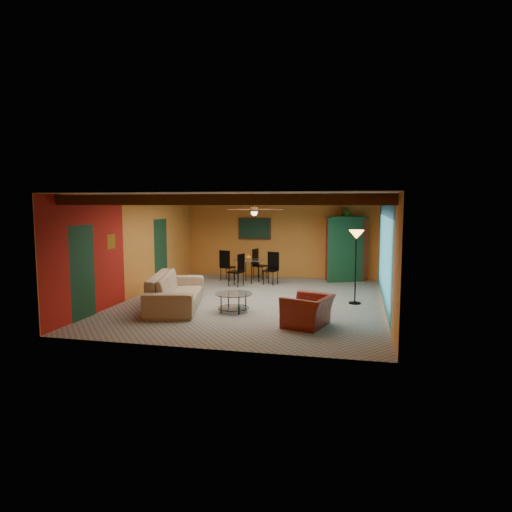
% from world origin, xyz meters
% --- Properties ---
extents(room, '(6.52, 8.01, 2.71)m').
position_xyz_m(room, '(0.00, 0.11, 2.36)').
color(room, gray).
rests_on(room, ground).
extents(sofa, '(1.73, 2.96, 0.81)m').
position_xyz_m(sofa, '(-1.71, -1.08, 0.41)').
color(sofa, '#9A7E63').
rests_on(sofa, ground).
extents(armchair, '(1.11, 1.19, 0.64)m').
position_xyz_m(armchair, '(1.62, -2.13, 0.32)').
color(armchair, maroon).
rests_on(armchair, ground).
extents(coffee_table, '(0.97, 0.97, 0.45)m').
position_xyz_m(coffee_table, '(-0.20, -1.27, 0.22)').
color(coffee_table, white).
rests_on(coffee_table, ground).
extents(dining_table, '(2.41, 2.41, 1.01)m').
position_xyz_m(dining_table, '(-0.80, 2.69, 0.51)').
color(dining_table, silver).
rests_on(dining_table, ground).
extents(armoire, '(1.29, 1.00, 2.04)m').
position_xyz_m(armoire, '(2.20, 3.70, 1.02)').
color(armoire, maroon).
rests_on(armoire, ground).
extents(floor_lamp, '(0.39, 0.39, 1.87)m').
position_xyz_m(floor_lamp, '(2.54, 0.25, 0.93)').
color(floor_lamp, black).
rests_on(floor_lamp, ground).
extents(ceiling_fan, '(1.50, 1.50, 0.44)m').
position_xyz_m(ceiling_fan, '(0.00, 0.00, 2.36)').
color(ceiling_fan, '#472614').
rests_on(ceiling_fan, ceiling).
extents(painting, '(1.05, 0.03, 0.65)m').
position_xyz_m(painting, '(-0.90, 3.96, 1.65)').
color(painting, black).
rests_on(painting, wall_back).
extents(potted_plant, '(0.42, 0.37, 0.47)m').
position_xyz_m(potted_plant, '(2.20, 3.70, 2.27)').
color(potted_plant, '#26661E').
rests_on(potted_plant, armoire).
extents(vase, '(0.22, 0.22, 0.19)m').
position_xyz_m(vase, '(-0.80, 2.69, 1.11)').
color(vase, orange).
rests_on(vase, dining_table).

